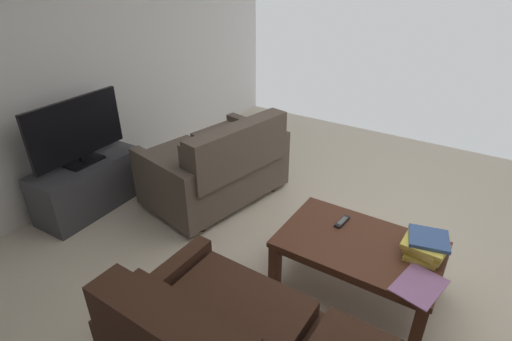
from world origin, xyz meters
name	(u,v)px	position (x,y,z in m)	size (l,w,h in m)	color
ground_plane	(375,267)	(0.00, 0.00, 0.00)	(5.67, 5.28, 0.01)	beige
wall_right	(100,45)	(2.84, 0.00, 1.36)	(0.12, 5.28, 2.72)	silver
loveseat_near	(218,165)	(1.59, -0.14, 0.37)	(1.04, 1.40, 0.85)	black
coffee_table	(359,250)	(0.07, 0.30, 0.35)	(1.05, 0.67, 0.41)	#4C2819
tv_stand	(90,185)	(2.51, 0.62, 0.24)	(0.45, 0.99, 0.48)	#38383D
flat_tv	(77,131)	(2.51, 0.62, 0.78)	(0.21, 0.90, 0.58)	black
book_stack	(426,245)	(-0.31, 0.19, 0.48)	(0.28, 0.31, 0.14)	#E0CC4C
tv_remote	(342,222)	(0.25, 0.15, 0.42)	(0.06, 0.16, 0.02)	black
loose_magazine	(419,285)	(-0.35, 0.49, 0.41)	(0.23, 0.32, 0.01)	#996699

